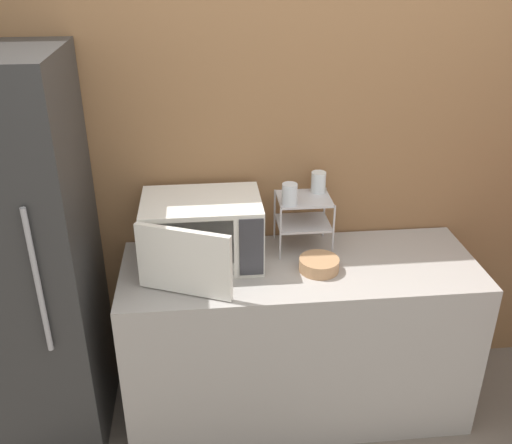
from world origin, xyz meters
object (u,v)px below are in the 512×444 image
Objects in this scene: refrigerator at (10,265)px; glass_front_left at (290,194)px; glass_back_right at (318,182)px; microwave at (201,232)px; bowl at (319,265)px; dish_rack at (304,212)px.

glass_front_left is at bearing 4.30° from refrigerator.
glass_back_right is at bearing 8.99° from refrigerator.
bowl is at bearing -13.87° from microwave.
dish_rack is 2.67× the size of glass_back_right.
microwave reaches higher than dish_rack.
bowl is (0.04, -0.24, -0.17)m from dish_rack.
dish_rack is (0.52, 0.10, 0.04)m from microwave.
dish_rack is 0.17m from glass_front_left.
microwave is at bearing -164.72° from glass_back_right.
glass_front_left is at bearing -140.94° from dish_rack.
refrigerator reaches higher than glass_front_left.
glass_back_right is (0.17, 0.14, 0.00)m from glass_front_left.
bowl is 0.10× the size of refrigerator.
bowl is (0.13, -0.17, -0.31)m from glass_front_left.
refrigerator reaches higher than dish_rack.
microwave is at bearing -176.37° from glass_front_left.
glass_front_left is (-0.09, -0.07, 0.13)m from dish_rack.
microwave is 5.56× the size of glass_front_left.
microwave is 2.08× the size of dish_rack.
glass_back_right is at bearing 15.28° from microwave.
microwave is 0.53m from dish_rack.
glass_front_left is at bearing 127.34° from bowl.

